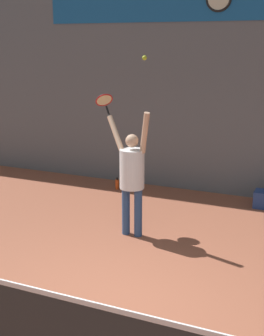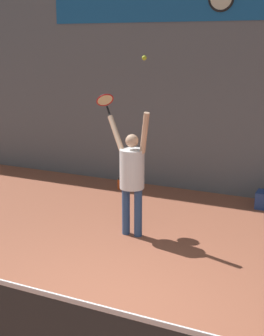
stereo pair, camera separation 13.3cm
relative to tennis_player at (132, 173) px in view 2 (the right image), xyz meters
name	(u,v)px [view 2 (the right image)]	position (x,y,z in m)	size (l,w,h in m)	color
ground_plane	(98,323)	(0.71, -2.46, -1.07)	(18.00, 18.00, 0.00)	#9E563D
back_wall	(223,73)	(0.71, 2.80, 1.43)	(18.00, 0.10, 5.00)	slate
court_net	(43,334)	(0.71, -3.49, -0.57)	(7.73, 0.07, 1.06)	#333333
tennis_player	(132,173)	(0.00, 0.00, 0.00)	(0.93, 0.54, 2.08)	#2D4C7F
tennis_racket	(105,101)	(-0.70, 0.45, 1.06)	(0.40, 0.39, 0.37)	black
tennis_ball	(144,58)	(0.24, -0.07, 1.80)	(0.07, 0.07, 0.07)	#CCDB2D
water_bottle	(119,184)	(-1.30, 2.15, -0.95)	(0.08, 0.08, 0.26)	#D84C19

